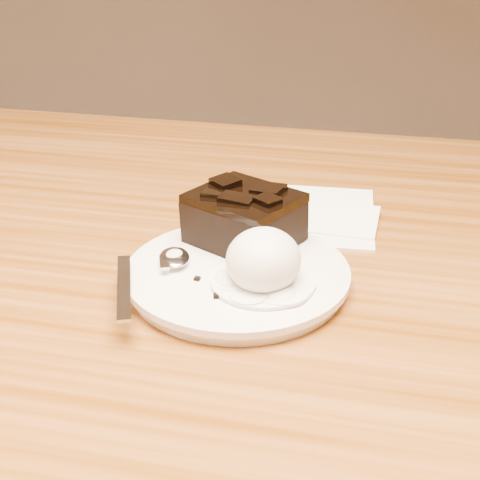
% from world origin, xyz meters
% --- Properties ---
extents(plate, '(0.20, 0.20, 0.02)m').
position_xyz_m(plate, '(0.12, -0.07, 0.76)').
color(plate, white).
rests_on(plate, dining_table).
extents(brownie, '(0.12, 0.11, 0.04)m').
position_xyz_m(brownie, '(0.11, -0.01, 0.79)').
color(brownie, black).
rests_on(brownie, plate).
extents(ice_cream_scoop, '(0.06, 0.07, 0.05)m').
position_xyz_m(ice_cream_scoop, '(0.14, -0.09, 0.79)').
color(ice_cream_scoop, white).
rests_on(ice_cream_scoop, plate).
extents(melt_puddle, '(0.09, 0.09, 0.00)m').
position_xyz_m(melt_puddle, '(0.14, -0.09, 0.77)').
color(melt_puddle, white).
rests_on(melt_puddle, plate).
extents(spoon, '(0.08, 0.16, 0.01)m').
position_xyz_m(spoon, '(0.06, -0.07, 0.77)').
color(spoon, silver).
rests_on(spoon, plate).
extents(napkin, '(0.16, 0.16, 0.01)m').
position_xyz_m(napkin, '(0.15, 0.09, 0.75)').
color(napkin, white).
rests_on(napkin, dining_table).
extents(crumb_a, '(0.01, 0.01, 0.00)m').
position_xyz_m(crumb_a, '(0.11, -0.12, 0.77)').
color(crumb_a, black).
rests_on(crumb_a, plate).
extents(crumb_b, '(0.01, 0.01, 0.00)m').
position_xyz_m(crumb_b, '(0.09, -0.10, 0.77)').
color(crumb_b, black).
rests_on(crumb_b, plate).
extents(crumb_c, '(0.01, 0.01, 0.00)m').
position_xyz_m(crumb_c, '(0.12, -0.11, 0.77)').
color(crumb_c, black).
rests_on(crumb_c, plate).
extents(crumb_d, '(0.01, 0.01, 0.00)m').
position_xyz_m(crumb_d, '(0.16, -0.09, 0.77)').
color(crumb_d, black).
rests_on(crumb_d, plate).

